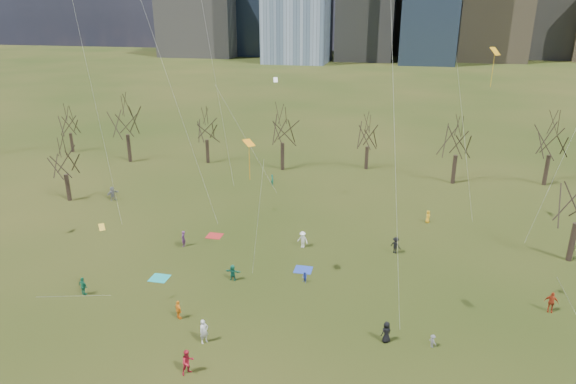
% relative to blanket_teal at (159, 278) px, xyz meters
% --- Properties ---
extents(ground, '(500.00, 500.00, 0.00)m').
position_rel_blanket_teal_xyz_m(ground, '(10.47, -6.44, -0.01)').
color(ground, black).
rests_on(ground, ground).
extents(bare_tree_row, '(113.04, 29.80, 9.50)m').
position_rel_blanket_teal_xyz_m(bare_tree_row, '(10.39, 30.78, 6.10)').
color(bare_tree_row, black).
rests_on(bare_tree_row, ground).
extents(blanket_teal, '(1.60, 1.50, 0.03)m').
position_rel_blanket_teal_xyz_m(blanket_teal, '(0.00, 0.00, 0.00)').
color(blanket_teal, teal).
rests_on(blanket_teal, ground).
extents(blanket_navy, '(1.60, 1.50, 0.03)m').
position_rel_blanket_teal_xyz_m(blanket_navy, '(12.19, 4.26, 0.00)').
color(blanket_navy, '#2440AC').
rests_on(blanket_navy, ground).
extents(blanket_crimson, '(1.60, 1.50, 0.03)m').
position_rel_blanket_teal_xyz_m(blanket_crimson, '(1.70, 9.46, 0.00)').
color(blanket_crimson, '#AF2423').
rests_on(blanket_crimson, ground).
extents(person_1, '(0.76, 0.80, 1.85)m').
position_rel_blanket_teal_xyz_m(person_1, '(7.28, -7.81, 0.91)').
color(person_1, silver).
rests_on(person_1, ground).
extents(person_2, '(1.08, 1.11, 1.80)m').
position_rel_blanket_teal_xyz_m(person_2, '(7.45, -11.16, 0.88)').
color(person_2, '#B5192C').
rests_on(person_2, ground).
extents(person_3, '(0.70, 0.73, 1.00)m').
position_rel_blanket_teal_xyz_m(person_3, '(23.23, -4.84, 0.48)').
color(person_3, slate).
rests_on(person_3, ground).
extents(person_4, '(0.94, 0.89, 1.56)m').
position_rel_blanket_teal_xyz_m(person_4, '(4.27, -5.44, 0.77)').
color(person_4, orange).
rests_on(person_4, ground).
extents(person_5, '(1.39, 0.48, 1.49)m').
position_rel_blanket_teal_xyz_m(person_5, '(6.48, 1.12, 0.73)').
color(person_5, '#186C54').
rests_on(person_5, ground).
extents(person_6, '(0.96, 0.91, 1.65)m').
position_rel_blanket_teal_xyz_m(person_6, '(19.99, -4.95, 0.81)').
color(person_6, black).
rests_on(person_6, ground).
extents(person_7, '(0.42, 0.62, 1.64)m').
position_rel_blanket_teal_xyz_m(person_7, '(-0.48, 6.53, 0.81)').
color(person_7, '#86458A').
rests_on(person_7, ground).
extents(person_8, '(0.61, 0.61, 0.99)m').
position_rel_blanket_teal_xyz_m(person_8, '(12.73, 2.06, 0.48)').
color(person_8, '#2637A7').
rests_on(person_8, ground).
extents(person_9, '(1.24, 0.94, 1.71)m').
position_rel_blanket_teal_xyz_m(person_9, '(11.24, 8.84, 0.84)').
color(person_9, white).
rests_on(person_9, ground).
extents(person_10, '(1.08, 0.62, 1.74)m').
position_rel_blanket_teal_xyz_m(person_10, '(32.49, 1.77, 0.85)').
color(person_10, '#AC3518').
rests_on(person_10, ground).
extents(person_11, '(1.14, 1.70, 1.76)m').
position_rel_blanket_teal_xyz_m(person_11, '(-14.26, 16.73, 0.86)').
color(person_11, slate).
rests_on(person_11, ground).
extents(person_12, '(0.67, 0.81, 1.42)m').
position_rel_blanket_teal_xyz_m(person_12, '(23.67, 17.97, 0.70)').
color(person_12, '#F6AB1B').
rests_on(person_12, ground).
extents(person_13, '(0.56, 0.63, 1.44)m').
position_rel_blanket_teal_xyz_m(person_13, '(3.68, 26.61, 0.71)').
color(person_13, '#186E56').
rests_on(person_13, ground).
extents(person_15, '(1.25, 1.09, 1.68)m').
position_rel_blanket_teal_xyz_m(person_15, '(20.33, 9.55, 0.83)').
color(person_15, black).
rests_on(person_15, ground).
extents(person_16, '(1.02, 0.65, 1.61)m').
position_rel_blanket_teal_xyz_m(person_16, '(-4.92, -3.90, 0.79)').
color(person_16, '#19724C').
rests_on(person_16, ground).
extents(kites_airborne, '(61.83, 37.17, 25.97)m').
position_rel_blanket_teal_xyz_m(kites_airborne, '(11.37, 4.82, 13.03)').
color(kites_airborne, orange).
rests_on(kites_airborne, ground).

